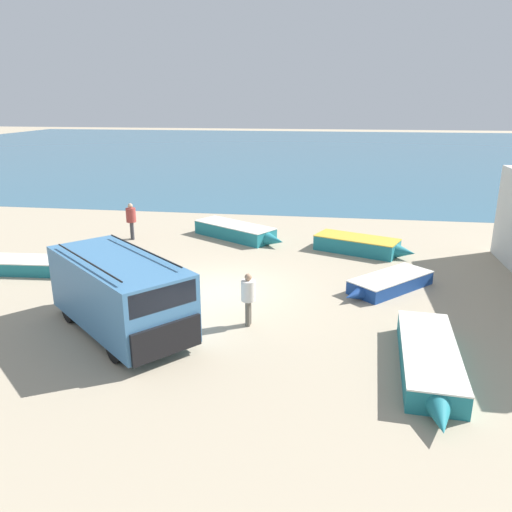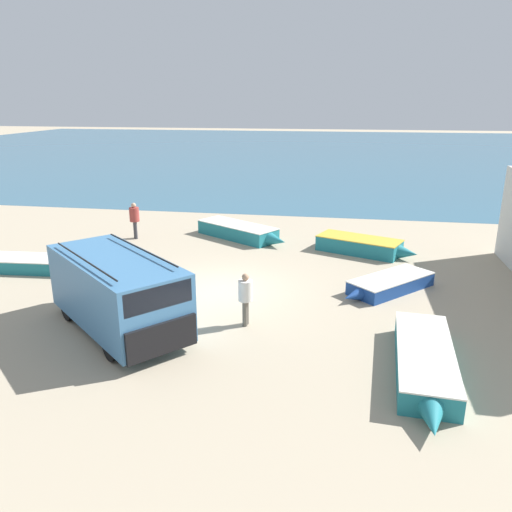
{
  "view_description": "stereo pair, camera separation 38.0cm",
  "coord_description": "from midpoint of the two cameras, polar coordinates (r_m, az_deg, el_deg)",
  "views": [
    {
      "loc": [
        3.62,
        -16.28,
        6.5
      ],
      "look_at": [
        1.03,
        0.97,
        1.0
      ],
      "focal_mm": 35.0,
      "sensor_mm": 36.0,
      "label": 1
    },
    {
      "loc": [
        4.0,
        -16.22,
        6.5
      ],
      "look_at": [
        1.03,
        0.97,
        1.0
      ],
      "focal_mm": 35.0,
      "sensor_mm": 36.0,
      "label": 2
    }
  ],
  "objects": [
    {
      "name": "ground_plane",
      "position": [
        17.92,
        -3.17,
        -3.8
      ],
      "size": [
        200.0,
        200.0,
        0.0
      ],
      "primitive_type": "plane",
      "color": "tan"
    },
    {
      "name": "sea_water",
      "position": [
        68.67,
        6.72,
        11.97
      ],
      "size": [
        120.0,
        80.0,
        0.01
      ],
      "primitive_type": "cube",
      "color": "#33607A",
      "rests_on": "ground_plane"
    },
    {
      "name": "parked_van",
      "position": [
        14.91,
        -14.86,
        -3.88
      ],
      "size": [
        5.31,
        5.02,
        2.34
      ],
      "rotation": [
        0.0,
        0.0,
        5.56
      ],
      "color": "teal",
      "rests_on": "ground_plane"
    },
    {
      "name": "fishing_rowboat_0",
      "position": [
        24.32,
        -1.36,
        2.82
      ],
      "size": [
        4.86,
        3.59,
        0.68
      ],
      "rotation": [
        0.0,
        0.0,
        5.72
      ],
      "color": "#1E757F",
      "rests_on": "ground_plane"
    },
    {
      "name": "fishing_rowboat_1",
      "position": [
        18.33,
        15.51,
        -3.1
      ],
      "size": [
        3.38,
        3.47,
        0.5
      ],
      "rotation": [
        0.0,
        0.0,
        3.95
      ],
      "color": "navy",
      "rests_on": "ground_plane"
    },
    {
      "name": "fishing_rowboat_2",
      "position": [
        13.28,
        19.55,
        -11.44
      ],
      "size": [
        1.68,
        5.25,
        0.61
      ],
      "rotation": [
        0.0,
        0.0,
        4.63
      ],
      "color": "#1E757F",
      "rests_on": "ground_plane"
    },
    {
      "name": "fishing_rowboat_3",
      "position": [
        21.56,
        -23.5,
        -0.82
      ],
      "size": [
        5.34,
        1.68,
        0.53
      ],
      "rotation": [
        0.0,
        0.0,
        3.21
      ],
      "color": "#1E757F",
      "rests_on": "ground_plane"
    },
    {
      "name": "fishing_rowboat_4",
      "position": [
        22.48,
        12.54,
        1.16
      ],
      "size": [
        4.41,
        2.7,
        0.67
      ],
      "rotation": [
        0.0,
        0.0,
        5.89
      ],
      "color": "#1E757F",
      "rests_on": "ground_plane"
    },
    {
      "name": "fisherman_0",
      "position": [
        24.77,
        -13.29,
        4.33
      ],
      "size": [
        0.46,
        0.46,
        1.76
      ],
      "rotation": [
        0.0,
        0.0,
        0.53
      ],
      "color": "#38383D",
      "rests_on": "ground_plane"
    },
    {
      "name": "fisherman_1",
      "position": [
        14.79,
        -0.47,
        -4.43
      ],
      "size": [
        0.43,
        0.43,
        1.64
      ],
      "rotation": [
        0.0,
        0.0,
        3.05
      ],
      "color": "#5B564C",
      "rests_on": "ground_plane"
    }
  ]
}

